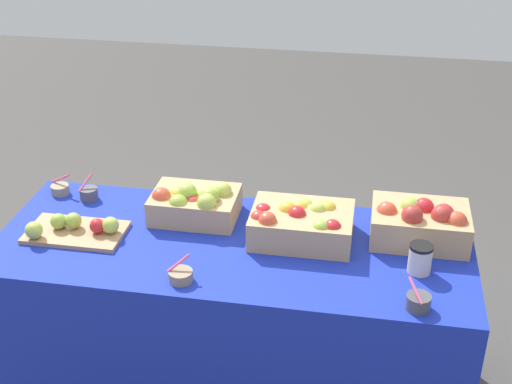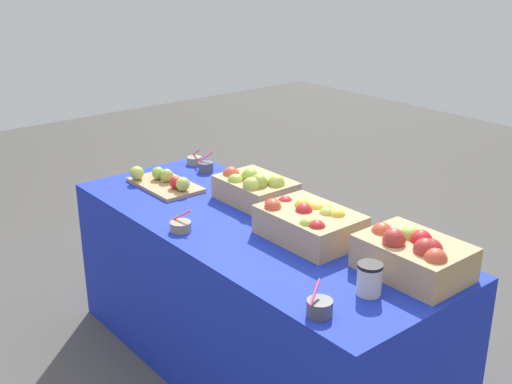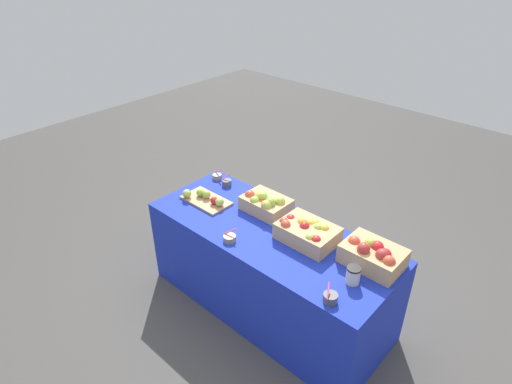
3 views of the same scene
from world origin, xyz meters
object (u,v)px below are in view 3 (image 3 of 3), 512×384
(sample_bowl_mid, at_px, (217,176))
(coffee_cup, at_px, (353,275))
(apple_crate_middle, at_px, (307,232))
(sample_bowl_far, at_px, (227,183))
(apple_crate_left, at_px, (373,255))
(sample_bowl_extra, at_px, (330,298))
(cutting_board_front, at_px, (205,198))
(apple_crate_right, at_px, (266,203))
(sample_bowl_near, at_px, (230,238))

(sample_bowl_mid, bearing_deg, coffee_cup, -12.38)
(apple_crate_middle, relative_size, sample_bowl_far, 3.71)
(apple_crate_left, relative_size, apple_crate_middle, 0.95)
(apple_crate_middle, bearing_deg, apple_crate_left, 8.89)
(sample_bowl_mid, height_order, sample_bowl_extra, sample_bowl_extra)
(sample_bowl_far, bearing_deg, sample_bowl_extra, -21.18)
(cutting_board_front, bearing_deg, apple_crate_right, 25.98)
(apple_crate_middle, xyz_separation_m, sample_bowl_extra, (0.45, -0.38, -0.04))
(apple_crate_left, height_order, apple_crate_middle, apple_crate_left)
(sample_bowl_far, bearing_deg, cutting_board_front, -78.94)
(sample_bowl_far, relative_size, sample_bowl_extra, 0.99)
(apple_crate_left, distance_m, cutting_board_front, 1.38)
(coffee_cup, bearing_deg, sample_bowl_mid, 167.62)
(sample_bowl_mid, bearing_deg, sample_bowl_far, -9.96)
(apple_crate_middle, height_order, sample_bowl_mid, apple_crate_middle)
(apple_crate_middle, bearing_deg, sample_bowl_extra, -40.29)
(coffee_cup, bearing_deg, sample_bowl_near, -166.28)
(apple_crate_middle, relative_size, sample_bowl_mid, 3.95)
(cutting_board_front, distance_m, sample_bowl_mid, 0.38)
(apple_crate_right, xyz_separation_m, sample_bowl_mid, (-0.65, 0.10, -0.05))
(sample_bowl_mid, bearing_deg, apple_crate_middle, -9.71)
(coffee_cup, bearing_deg, apple_crate_left, 88.93)
(cutting_board_front, distance_m, coffee_cup, 1.36)
(apple_crate_middle, relative_size, apple_crate_right, 1.13)
(apple_crate_middle, xyz_separation_m, sample_bowl_mid, (-1.11, 0.19, -0.05))
(cutting_board_front, bearing_deg, sample_bowl_near, -24.67)
(sample_bowl_near, distance_m, sample_bowl_far, 0.77)
(apple_crate_left, height_order, sample_bowl_mid, apple_crate_left)
(apple_crate_right, height_order, sample_bowl_mid, apple_crate_right)
(sample_bowl_mid, bearing_deg, sample_bowl_near, -37.97)
(apple_crate_left, xyz_separation_m, sample_bowl_extra, (-0.01, -0.46, -0.05))
(apple_crate_middle, height_order, apple_crate_right, apple_crate_right)
(apple_crate_right, height_order, sample_bowl_extra, apple_crate_right)
(apple_crate_middle, xyz_separation_m, coffee_cup, (0.46, -0.16, -0.01))
(sample_bowl_near, relative_size, sample_bowl_far, 0.89)
(cutting_board_front, bearing_deg, sample_bowl_mid, 122.38)
(apple_crate_left, relative_size, sample_bowl_extra, 3.51)
(apple_crate_middle, bearing_deg, coffee_cup, -18.55)
(cutting_board_front, height_order, sample_bowl_near, sample_bowl_near)
(cutting_board_front, relative_size, sample_bowl_near, 4.10)
(sample_bowl_mid, distance_m, sample_bowl_far, 0.15)
(sample_bowl_far, xyz_separation_m, coffee_cup, (1.42, -0.32, 0.03))
(sample_bowl_mid, relative_size, coffee_cup, 0.88)
(apple_crate_right, relative_size, sample_bowl_mid, 3.51)
(apple_crate_left, distance_m, apple_crate_right, 0.92)
(sample_bowl_extra, bearing_deg, apple_crate_right, 152.59)
(apple_crate_middle, distance_m, apple_crate_right, 0.46)
(apple_crate_right, relative_size, sample_bowl_near, 3.72)
(apple_crate_middle, height_order, coffee_cup, apple_crate_middle)
(sample_bowl_near, xyz_separation_m, sample_bowl_far, (-0.56, 0.53, 0.01))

